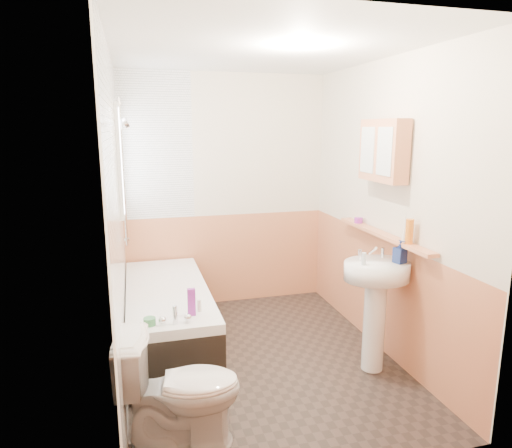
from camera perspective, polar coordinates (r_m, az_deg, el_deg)
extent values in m
plane|color=black|center=(4.05, 0.58, -16.55)|extent=(2.80, 2.80, 0.00)
plane|color=white|center=(3.61, 0.67, 20.96)|extent=(2.80, 2.80, 0.00)
cube|color=beige|center=(4.98, -3.82, 4.02)|extent=(2.20, 0.02, 2.50)
cube|color=beige|center=(2.34, 10.11, -5.24)|extent=(2.20, 0.02, 2.50)
cube|color=beige|center=(3.50, -17.15, 0.12)|extent=(0.02, 2.80, 2.50)
cube|color=beige|center=(4.07, 15.84, 1.81)|extent=(0.02, 2.80, 2.50)
cube|color=#DB8759|center=(4.25, 15.01, -8.21)|extent=(0.01, 2.80, 1.00)
cube|color=#DB8759|center=(2.68, 9.27, -20.63)|extent=(2.20, 0.01, 1.00)
cube|color=#DB8759|center=(5.12, -3.65, -4.35)|extent=(2.20, 0.01, 1.00)
cube|color=white|center=(3.50, -16.79, 0.14)|extent=(0.01, 2.80, 2.50)
cube|color=white|center=(4.82, -12.43, 9.48)|extent=(0.75, 0.01, 1.50)
cube|color=white|center=(4.39, -16.54, 7.74)|extent=(0.03, 0.79, 0.99)
cube|color=white|center=(4.39, -16.38, 7.75)|extent=(0.01, 0.70, 0.90)
cube|color=white|center=(4.39, -16.37, 7.75)|extent=(0.01, 0.04, 0.90)
cube|color=black|center=(4.26, -10.90, -11.81)|extent=(0.70, 1.77, 0.47)
cube|color=white|center=(4.16, -11.05, -8.35)|extent=(0.70, 1.77, 0.08)
cube|color=white|center=(4.16, -11.04, -8.48)|extent=(0.56, 1.63, 0.04)
cylinder|color=silver|center=(3.39, -10.08, -11.12)|extent=(0.04, 0.04, 0.14)
sphere|color=silver|center=(3.39, -11.61, -11.69)|extent=(0.06, 0.06, 0.06)
sphere|color=silver|center=(3.41, -8.53, -11.48)|extent=(0.06, 0.06, 0.06)
cylinder|color=silver|center=(4.13, -16.31, 6.06)|extent=(0.02, 0.02, 1.28)
cylinder|color=silver|center=(4.23, -15.84, -1.87)|extent=(0.05, 0.05, 0.02)
cylinder|color=silver|center=(4.12, -16.80, 14.21)|extent=(0.05, 0.05, 0.02)
cylinder|color=silver|center=(4.11, -15.95, 12.02)|extent=(0.07, 0.09, 0.09)
imported|color=white|center=(3.00, -9.44, -19.73)|extent=(0.80, 0.52, 0.73)
cylinder|color=white|center=(3.88, 14.52, -12.30)|extent=(0.17, 0.17, 0.73)
ellipsoid|color=white|center=(3.71, 14.89, -5.67)|extent=(0.53, 0.43, 0.14)
cylinder|color=silver|center=(3.72, 12.84, -3.73)|extent=(0.03, 0.03, 0.08)
cylinder|color=silver|center=(3.82, 15.55, -3.47)|extent=(0.03, 0.03, 0.08)
cylinder|color=silver|center=(3.74, 14.39, -3.23)|extent=(0.02, 0.11, 0.09)
cube|color=#DB8759|center=(3.99, 15.52, -1.28)|extent=(0.10, 1.37, 0.03)
cube|color=#DB8759|center=(3.90, 15.64, 8.83)|extent=(0.14, 0.56, 0.50)
cube|color=silver|center=(3.75, 15.78, 8.71)|extent=(0.01, 0.22, 0.38)
cube|color=silver|center=(3.98, 13.77, 8.98)|extent=(0.01, 0.22, 0.38)
cylinder|color=orange|center=(3.66, 18.63, -0.89)|extent=(0.07, 0.07, 0.19)
cone|color=silver|center=(3.70, 18.14, -0.33)|extent=(0.05, 0.05, 0.24)
cylinder|color=purple|center=(4.35, 12.70, 0.47)|extent=(0.09, 0.09, 0.05)
imported|color=navy|center=(3.71, 17.52, -4.04)|extent=(0.13, 0.20, 0.08)
cylinder|color=silver|center=(3.58, 13.33, -4.27)|extent=(0.04, 0.04, 0.10)
cube|color=purple|center=(3.50, -8.07, -9.64)|extent=(0.06, 0.04, 0.21)
cylinder|color=#388447|center=(3.42, -13.15, -11.78)|extent=(0.10, 0.10, 0.05)
cylinder|color=silver|center=(3.59, -7.09, -10.08)|extent=(0.04, 0.04, 0.10)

